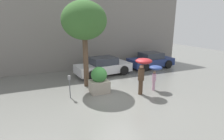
{
  "coord_description": "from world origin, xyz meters",
  "views": [
    {
      "loc": [
        -3.37,
        -7.64,
        3.74
      ],
      "look_at": [
        0.43,
        1.6,
        1.05
      ],
      "focal_mm": 28.0,
      "sensor_mm": 36.0,
      "label": 1
    }
  ],
  "objects_px": {
    "parked_car_far": "(151,60)",
    "parking_meter": "(69,82)",
    "planter_box": "(99,80)",
    "person_adult": "(143,67)",
    "parked_car_near": "(103,66)",
    "street_tree": "(84,21)",
    "person_child": "(155,71)"
  },
  "relations": [
    {
      "from": "planter_box",
      "to": "parked_car_far",
      "type": "relative_size",
      "value": 0.37
    },
    {
      "from": "person_adult",
      "to": "parked_car_far",
      "type": "xyz_separation_m",
      "value": [
        3.87,
        4.84,
        -0.88
      ]
    },
    {
      "from": "street_tree",
      "to": "person_adult",
      "type": "bearing_deg",
      "value": -43.92
    },
    {
      "from": "planter_box",
      "to": "person_adult",
      "type": "height_order",
      "value": "person_adult"
    },
    {
      "from": "planter_box",
      "to": "street_tree",
      "type": "height_order",
      "value": "street_tree"
    },
    {
      "from": "planter_box",
      "to": "street_tree",
      "type": "bearing_deg",
      "value": 107.23
    },
    {
      "from": "person_adult",
      "to": "street_tree",
      "type": "relative_size",
      "value": 0.4
    },
    {
      "from": "parked_car_far",
      "to": "parking_meter",
      "type": "distance_m",
      "value": 8.51
    },
    {
      "from": "planter_box",
      "to": "person_adult",
      "type": "distance_m",
      "value": 2.47
    },
    {
      "from": "person_adult",
      "to": "parked_car_far",
      "type": "bearing_deg",
      "value": 39.35
    },
    {
      "from": "parked_car_near",
      "to": "street_tree",
      "type": "height_order",
      "value": "street_tree"
    },
    {
      "from": "parked_car_near",
      "to": "street_tree",
      "type": "distance_m",
      "value": 4.19
    },
    {
      "from": "parked_car_far",
      "to": "parking_meter",
      "type": "xyz_separation_m",
      "value": [
        -7.56,
        -3.9,
        0.26
      ]
    },
    {
      "from": "person_adult",
      "to": "parked_car_far",
      "type": "height_order",
      "value": "person_adult"
    },
    {
      "from": "planter_box",
      "to": "parked_car_far",
      "type": "bearing_deg",
      "value": 32.29
    },
    {
      "from": "person_adult",
      "to": "parked_car_far",
      "type": "relative_size",
      "value": 0.5
    },
    {
      "from": "person_child",
      "to": "parking_meter",
      "type": "height_order",
      "value": "person_child"
    },
    {
      "from": "parked_car_far",
      "to": "parking_meter",
      "type": "bearing_deg",
      "value": 114.9
    },
    {
      "from": "person_adult",
      "to": "person_child",
      "type": "xyz_separation_m",
      "value": [
        1.0,
        0.25,
        -0.35
      ]
    },
    {
      "from": "planter_box",
      "to": "parking_meter",
      "type": "xyz_separation_m",
      "value": [
        -1.63,
        -0.15,
        0.16
      ]
    },
    {
      "from": "person_adult",
      "to": "parking_meter",
      "type": "bearing_deg",
      "value": 153.67
    },
    {
      "from": "planter_box",
      "to": "person_child",
      "type": "xyz_separation_m",
      "value": [
        3.07,
        -0.84,
        0.44
      ]
    },
    {
      "from": "planter_box",
      "to": "parking_meter",
      "type": "height_order",
      "value": "planter_box"
    },
    {
      "from": "person_adult",
      "to": "parked_car_far",
      "type": "distance_m",
      "value": 6.26
    },
    {
      "from": "person_adult",
      "to": "parked_car_near",
      "type": "bearing_deg",
      "value": 86.71
    },
    {
      "from": "parked_car_far",
      "to": "parking_meter",
      "type": "relative_size",
      "value": 3.26
    },
    {
      "from": "parked_car_far",
      "to": "street_tree",
      "type": "height_order",
      "value": "street_tree"
    },
    {
      "from": "street_tree",
      "to": "parking_meter",
      "type": "distance_m",
      "value": 3.52
    },
    {
      "from": "person_child",
      "to": "street_tree",
      "type": "relative_size",
      "value": 0.29
    },
    {
      "from": "parked_car_near",
      "to": "parking_meter",
      "type": "relative_size",
      "value": 3.58
    },
    {
      "from": "planter_box",
      "to": "person_child",
      "type": "bearing_deg",
      "value": -15.35
    },
    {
      "from": "planter_box",
      "to": "person_adult",
      "type": "relative_size",
      "value": 0.74
    }
  ]
}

